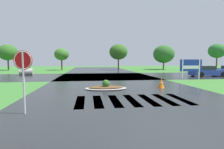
# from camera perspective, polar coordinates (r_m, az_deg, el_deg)

# --- Properties ---
(ground_plane) EXTENTS (120.00, 120.00, 0.10)m
(ground_plane) POSITION_cam_1_polar(r_m,az_deg,el_deg) (5.42, 19.10, -19.36)
(ground_plane) COLOR #38722D
(asphalt_roadway) EXTENTS (11.97, 80.00, 0.01)m
(asphalt_roadway) POSITION_cam_1_polar(r_m,az_deg,el_deg) (14.75, 1.47, -3.70)
(asphalt_roadway) COLOR #232628
(asphalt_roadway) RESTS_ON ground
(asphalt_cross_road) EXTENTS (90.00, 10.77, 0.01)m
(asphalt_cross_road) POSITION_cam_1_polar(r_m,az_deg,el_deg) (23.96, -1.99, -0.51)
(asphalt_cross_road) COLOR #232628
(asphalt_cross_road) RESTS_ON ground
(crosswalk_stripes) EXTENTS (5.85, 2.97, 0.01)m
(crosswalk_stripes) POSITION_cam_1_polar(r_m,az_deg,el_deg) (9.76, 6.22, -8.02)
(crosswalk_stripes) COLOR white
(crosswalk_stripes) RESTS_ON ground
(stop_sign) EXTENTS (0.75, 0.19, 2.50)m
(stop_sign) POSITION_cam_1_polar(r_m,az_deg,el_deg) (7.84, -26.13, 2.13)
(stop_sign) COLOR #B2B5BA
(stop_sign) RESTS_ON ground
(estate_billboard) EXTENTS (2.58, 0.15, 2.24)m
(estate_billboard) POSITION_cam_1_polar(r_m,az_deg,el_deg) (22.35, 23.53, 2.39)
(estate_billboard) COLOR white
(estate_billboard) RESTS_ON ground
(median_island) EXTENTS (3.07, 1.84, 0.68)m
(median_island) POSITION_cam_1_polar(r_m,az_deg,el_deg) (13.37, -1.91, -3.99)
(median_island) COLOR #9E9B93
(median_island) RESTS_ON ground
(car_white_sedan) EXTENTS (4.60, 2.09, 1.37)m
(car_white_sedan) POSITION_cam_1_polar(r_m,az_deg,el_deg) (26.64, 27.75, 0.83)
(car_white_sedan) COLOR navy
(car_white_sedan) RESTS_ON ground
(drainage_pipe_stack) EXTENTS (1.81, 1.11, 0.94)m
(drainage_pipe_stack) POSITION_cam_1_polar(r_m,az_deg,el_deg) (28.16, -25.31, 0.75)
(drainage_pipe_stack) COLOR #9E9B93
(drainage_pipe_stack) RESTS_ON ground
(traffic_cone) EXTENTS (0.48, 0.48, 0.74)m
(traffic_cone) POSITION_cam_1_polar(r_m,az_deg,el_deg) (14.27, 15.19, -2.68)
(traffic_cone) COLOR orange
(traffic_cone) RESTS_ON ground
(background_treeline) EXTENTS (48.59, 6.09, 5.77)m
(background_treeline) POSITION_cam_1_polar(r_m,az_deg,el_deg) (39.73, 5.14, 6.80)
(background_treeline) COLOR #4C3823
(background_treeline) RESTS_ON ground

